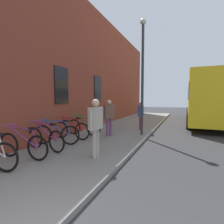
% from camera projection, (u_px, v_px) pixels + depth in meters
% --- Properties ---
extents(ground, '(60.00, 60.00, 0.00)m').
position_uv_depth(ground, '(168.00, 147.00, 6.76)').
color(ground, '#2D2D30').
extents(sidewalk_pavement, '(24.00, 3.50, 0.12)m').
position_uv_depth(sidewalk_pavement, '(118.00, 131.00, 9.64)').
color(sidewalk_pavement, gray).
rests_on(sidewalk_pavement, ground).
extents(station_facade, '(22.00, 0.65, 7.14)m').
position_uv_depth(station_facade, '(93.00, 70.00, 11.05)').
color(station_facade, brown).
rests_on(station_facade, ground).
extents(bicycle_beside_lamp, '(0.48, 1.77, 0.97)m').
position_uv_depth(bicycle_beside_lamp, '(23.00, 145.00, 5.08)').
color(bicycle_beside_lamp, black).
rests_on(bicycle_beside_lamp, sidewalk_pavement).
extents(bicycle_end_of_row, '(0.48, 1.76, 0.97)m').
position_uv_depth(bicycle_end_of_row, '(46.00, 139.00, 5.90)').
color(bicycle_end_of_row, black).
rests_on(bicycle_end_of_row, sidewalk_pavement).
extents(bicycle_leaning_wall, '(0.67, 1.71, 0.97)m').
position_uv_depth(bicycle_leaning_wall, '(57.00, 134.00, 6.64)').
color(bicycle_leaning_wall, black).
rests_on(bicycle_leaning_wall, sidewalk_pavement).
extents(bicycle_far_end, '(0.48, 1.77, 0.97)m').
position_uv_depth(bicycle_far_end, '(71.00, 130.00, 7.54)').
color(bicycle_far_end, black).
rests_on(bicycle_far_end, sidewalk_pavement).
extents(bicycle_by_door, '(0.48, 1.77, 0.97)m').
position_uv_depth(bicycle_by_door, '(84.00, 127.00, 8.30)').
color(bicycle_by_door, black).
rests_on(bicycle_by_door, sidewalk_pavement).
extents(city_bus, '(10.52, 2.71, 3.35)m').
position_uv_depth(city_bus, '(207.00, 97.00, 13.14)').
color(city_bus, yellow).
rests_on(city_bus, ground).
extents(pedestrian_crossing_street, '(0.51, 0.49, 1.65)m').
position_uv_depth(pedestrian_crossing_street, '(109.00, 114.00, 8.10)').
color(pedestrian_crossing_street, '#723F72').
rests_on(pedestrian_crossing_street, sidewalk_pavement).
extents(pedestrian_near_bus, '(0.65, 0.25, 1.71)m').
position_uv_depth(pedestrian_near_bus, '(96.00, 122.00, 5.16)').
color(pedestrian_near_bus, '#B2A599').
rests_on(pedestrian_near_bus, sidewalk_pavement).
extents(pedestrian_by_facade, '(0.59, 0.23, 1.53)m').
position_uv_depth(pedestrian_by_facade, '(141.00, 113.00, 9.69)').
color(pedestrian_by_facade, maroon).
rests_on(pedestrian_by_facade, sidewalk_pavement).
extents(street_lamp, '(0.28, 0.28, 5.30)m').
position_uv_depth(street_lamp, '(143.00, 67.00, 8.15)').
color(street_lamp, '#333338').
rests_on(street_lamp, sidewalk_pavement).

